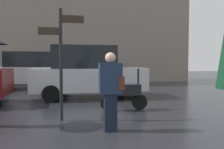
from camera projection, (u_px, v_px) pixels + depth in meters
pedestrian_with_bag at (111, 87)px, 4.90m from camera, size 0.50×0.24×1.63m
parked_scooter at (123, 92)px, 7.03m from camera, size 1.42×0.32×1.23m
parked_car_left at (33, 70)px, 12.65m from camera, size 4.38×2.01×1.94m
parked_car_distant at (87, 72)px, 9.52m from camera, size 4.42×2.04×2.05m
street_signpost at (61, 53)px, 5.75m from camera, size 1.08×0.08×2.72m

